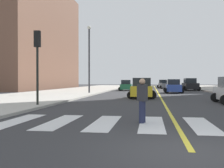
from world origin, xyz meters
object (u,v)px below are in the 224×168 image
Objects in this scene: car_yellow_fifth at (142,89)px; traffic_light_far_corner at (37,53)px; car_black_third at (190,85)px; car_blue_nearest at (173,87)px; car_green_sixth at (126,86)px; street_lamp at (89,54)px; car_silver_fourth at (163,84)px; car_gray_second at (166,85)px; pedestrian_crossing at (142,99)px.

traffic_light_far_corner reaches higher than car_yellow_fifth.
car_black_third is at bearing 70.67° from car_yellow_fifth.
car_blue_nearest is at bearing 67.89° from car_black_third.
traffic_light_far_corner is (-13.31, -30.19, 2.41)m from car_black_third.
car_black_third is at bearing -109.14° from car_blue_nearest.
car_green_sixth is 12.92m from street_lamp.
street_lamp is at bearing 21.63° from car_blue_nearest.
car_blue_nearest reaches higher than car_green_sixth.
car_black_third reaches higher than car_silver_fourth.
car_gray_second is 0.49× the size of street_lamp.
car_blue_nearest is at bearing -49.55° from car_green_sixth.
traffic_light_far_corner reaches higher than car_silver_fourth.
car_gray_second is at bearing 82.87° from car_yellow_fifth.
car_silver_fourth is 0.91× the size of traffic_light_far_corner.
car_blue_nearest is 11.82m from street_lamp.
car_silver_fourth is 19.60m from car_green_sixth.
traffic_light_far_corner is at bearing -123.05° from car_yellow_fifth.
car_gray_second is 10.89m from car_black_third.
car_black_third is 1.11× the size of car_silver_fourth.
car_yellow_fifth is at bearing -160.73° from pedestrian_crossing.
car_yellow_fifth is at bearing 68.39° from car_black_third.
car_gray_second is 0.87× the size of traffic_light_far_corner.
car_yellow_fifth is 19.01m from car_green_sixth.
car_yellow_fifth is at bearing 84.18° from car_gray_second.
car_black_third is (3.48, 9.75, 0.10)m from car_blue_nearest.
car_yellow_fifth is at bearing 87.51° from car_silver_fourth.
car_black_third reaches higher than car_yellow_fifth.
traffic_light_far_corner is at bearing -88.16° from street_lamp.
car_gray_second is 0.96× the size of car_silver_fourth.
car_gray_second is at bearing 96.01° from car_silver_fourth.
car_yellow_fifth is (-7.20, -20.74, -0.07)m from car_black_third.
car_silver_fourth reaches higher than car_gray_second.
traffic_light_far_corner is at bearing 64.84° from car_blue_nearest.
car_green_sixth is at bearing 84.06° from traffic_light_far_corner.
car_black_third is 10.57m from car_green_sixth.
car_yellow_fifth is 0.52× the size of street_lamp.
car_silver_fourth is at bearing -88.89° from car_blue_nearest.
car_black_third is 16.87m from car_silver_fourth.
traffic_light_far_corner reaches higher than pedestrian_crossing.
car_blue_nearest is at bearing 71.12° from car_yellow_fifth.
car_blue_nearest is 10.35m from car_black_third.
car_silver_fourth is 0.99× the size of car_yellow_fifth.
car_green_sixth is (-6.62, -18.45, -0.04)m from car_silver_fourth.
street_lamp is at bearing -107.63° from car_green_sixth.
car_green_sixth is 2.28× the size of pedestrian_crossing.
traffic_light_far_corner is at bearing 81.23° from car_silver_fourth.
street_lamp is (-10.08, -30.20, 4.06)m from car_silver_fourth.
street_lamp is at bearing 67.74° from car_gray_second.
car_blue_nearest is at bearing -169.73° from pedestrian_crossing.
car_black_third is 19.91m from street_lamp.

